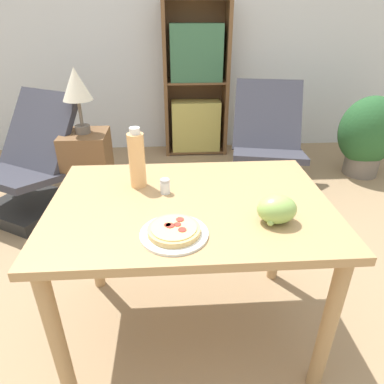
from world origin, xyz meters
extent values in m
plane|color=#9E7F5B|center=(0.00, 0.00, 0.00)|extent=(14.00, 14.00, 0.00)
cube|color=silver|center=(0.00, 2.62, 1.30)|extent=(8.00, 0.05, 2.60)
cube|color=tan|center=(0.09, 0.02, 0.71)|extent=(1.14, 0.79, 0.03)
cylinder|color=tan|center=(-0.42, -0.31, 0.35)|extent=(0.06, 0.06, 0.70)
cylinder|color=tan|center=(0.60, -0.31, 0.35)|extent=(0.06, 0.06, 0.70)
cylinder|color=tan|center=(-0.42, 0.36, 0.35)|extent=(0.06, 0.06, 0.70)
cylinder|color=tan|center=(0.60, 0.36, 0.35)|extent=(0.06, 0.06, 0.70)
cylinder|color=white|center=(0.02, -0.21, 0.74)|extent=(0.24, 0.24, 0.01)
cylinder|color=#DBB26B|center=(0.02, -0.21, 0.75)|extent=(0.19, 0.19, 0.02)
cylinder|color=#EACC7A|center=(0.02, -0.21, 0.76)|extent=(0.16, 0.16, 0.00)
cylinder|color=#A83328|center=(0.03, -0.19, 0.77)|extent=(0.03, 0.03, 0.00)
cylinder|color=#A83328|center=(0.05, -0.23, 0.77)|extent=(0.03, 0.03, 0.00)
cylinder|color=#A83328|center=(0.01, -0.20, 0.77)|extent=(0.03, 0.03, 0.00)
cylinder|color=#A83328|center=(0.04, -0.16, 0.77)|extent=(0.03, 0.03, 0.00)
cylinder|color=#A83328|center=(0.00, -0.19, 0.77)|extent=(0.02, 0.02, 0.00)
ellipsoid|color=#93BC5B|center=(0.40, -0.15, 0.79)|extent=(0.15, 0.11, 0.11)
sphere|color=#93BC5B|center=(0.34, -0.16, 0.79)|extent=(0.02, 0.02, 0.02)
sphere|color=#93BC5B|center=(0.40, -0.16, 0.75)|extent=(0.02, 0.02, 0.02)
sphere|color=#93BC5B|center=(0.37, -0.14, 0.77)|extent=(0.02, 0.02, 0.02)
sphere|color=#93BC5B|center=(0.39, -0.12, 0.76)|extent=(0.02, 0.02, 0.02)
sphere|color=#93BC5B|center=(0.41, -0.16, 0.75)|extent=(0.03, 0.03, 0.03)
sphere|color=#93BC5B|center=(0.37, -0.18, 0.75)|extent=(0.03, 0.03, 0.03)
cylinder|color=#EFB270|center=(-0.13, 0.18, 0.85)|extent=(0.07, 0.07, 0.24)
cylinder|color=white|center=(-0.13, 0.18, 0.98)|extent=(0.04, 0.04, 0.03)
cylinder|color=white|center=(-0.01, 0.10, 0.76)|extent=(0.04, 0.04, 0.05)
cylinder|color=#B7B7BC|center=(-0.01, 0.10, 0.79)|extent=(0.04, 0.04, 0.01)
cube|color=black|center=(-1.09, 1.20, 0.05)|extent=(0.73, 0.74, 0.10)
cube|color=#383842|center=(-1.09, 1.13, 0.36)|extent=(0.75, 0.72, 0.14)
cube|color=#383842|center=(-0.98, 1.40, 0.60)|extent=(0.70, 0.64, 0.55)
cube|color=black|center=(0.82, 1.49, 0.05)|extent=(0.63, 0.65, 0.10)
cube|color=#383842|center=(0.82, 1.41, 0.36)|extent=(0.67, 0.61, 0.14)
cube|color=#383842|center=(0.87, 1.71, 0.60)|extent=(0.65, 0.52, 0.55)
cube|color=brown|center=(-0.02, 2.45, 0.76)|extent=(0.04, 0.30, 1.52)
cube|color=brown|center=(0.61, 2.45, 0.76)|extent=(0.04, 0.30, 1.52)
cube|color=brown|center=(0.29, 2.59, 0.76)|extent=(0.66, 0.01, 1.52)
cube|color=brown|center=(0.29, 2.45, 0.02)|extent=(0.59, 0.29, 0.02)
cube|color=#CCBC5B|center=(0.29, 2.43, 0.30)|extent=(0.52, 0.21, 0.53)
cube|color=brown|center=(0.29, 2.45, 0.76)|extent=(0.59, 0.29, 0.02)
cube|color=#3D704C|center=(0.29, 2.43, 1.04)|extent=(0.52, 0.21, 0.53)
cube|color=brown|center=(-0.63, 1.31, 0.30)|extent=(0.34, 0.34, 0.61)
cylinder|color=#665B51|center=(-0.63, 1.31, 0.64)|extent=(0.11, 0.11, 0.06)
cylinder|color=#665B51|center=(-0.63, 1.31, 0.76)|extent=(0.02, 0.02, 0.19)
cone|color=beige|center=(-0.63, 1.31, 0.96)|extent=(0.21, 0.21, 0.22)
cylinder|color=#70665B|center=(1.85, 1.74, 0.10)|extent=(0.31, 0.31, 0.21)
ellipsoid|color=#285B2D|center=(1.85, 1.74, 0.43)|extent=(0.55, 0.47, 0.64)
camera|label=1|loc=(0.02, -1.18, 1.43)|focal=32.00mm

